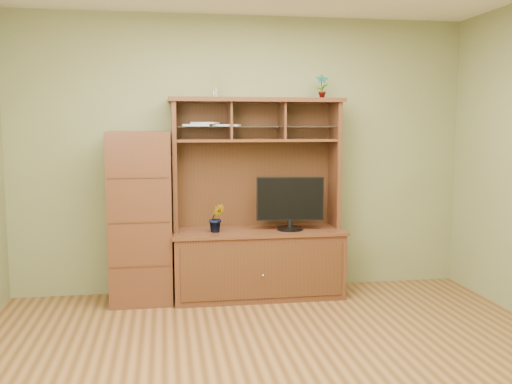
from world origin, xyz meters
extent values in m
cube|color=#563618|center=(0.00, 0.00, -0.01)|extent=(4.50, 4.00, 0.02)
cube|color=olive|center=(0.00, 2.01, 1.35)|extent=(4.50, 0.02, 2.70)
cube|color=olive|center=(0.00, -2.01, 1.35)|extent=(4.50, 0.02, 2.70)
cube|color=#421F13|center=(0.10, 1.71, 0.31)|extent=(1.60, 0.55, 0.62)
cube|color=#3D1F10|center=(0.10, 1.42, 0.31)|extent=(1.50, 0.01, 0.50)
sphere|color=silver|center=(0.10, 1.41, 0.28)|extent=(0.02, 0.02, 0.02)
cube|color=#421F13|center=(0.10, 1.71, 0.64)|extent=(1.64, 0.59, 0.03)
cube|color=#421F13|center=(-0.68, 1.80, 1.27)|extent=(0.04, 0.35, 1.25)
cube|color=#421F13|center=(0.88, 1.80, 1.27)|extent=(0.04, 0.35, 1.25)
cube|color=#3D1F10|center=(0.10, 1.97, 1.27)|extent=(1.52, 0.02, 1.25)
cube|color=#421F13|center=(0.10, 1.80, 1.88)|extent=(1.66, 0.40, 0.04)
cube|color=#421F13|center=(0.10, 1.80, 1.50)|extent=(1.52, 0.32, 0.02)
cube|color=#421F13|center=(-0.15, 1.80, 1.69)|extent=(0.02, 0.31, 0.35)
cube|color=#421F13|center=(0.35, 1.80, 1.69)|extent=(0.02, 0.31, 0.35)
cube|color=silver|center=(0.10, 1.79, 1.63)|extent=(1.50, 0.27, 0.01)
cylinder|color=black|center=(0.40, 1.65, 0.66)|extent=(0.25, 0.25, 0.02)
cylinder|color=black|center=(0.40, 1.65, 0.71)|extent=(0.05, 0.05, 0.08)
cube|color=black|center=(0.40, 1.65, 0.95)|extent=(0.64, 0.13, 0.42)
imported|color=#27531C|center=(-0.30, 1.65, 0.78)|extent=(0.15, 0.13, 0.27)
imported|color=#3A6322|center=(0.74, 1.80, 2.02)|extent=(0.13, 0.10, 0.23)
cylinder|color=silver|center=(-0.30, 1.80, 1.95)|extent=(0.05, 0.05, 0.09)
cylinder|color=olive|center=(-0.30, 1.80, 2.08)|extent=(0.03, 0.03, 0.17)
cube|color=silver|center=(-0.46, 1.80, 1.64)|extent=(0.29, 0.25, 0.02)
cube|color=silver|center=(-0.39, 1.80, 1.66)|extent=(0.28, 0.25, 0.02)
cube|color=silver|center=(-0.18, 1.80, 1.64)|extent=(0.28, 0.25, 0.02)
cube|color=#421F13|center=(-1.00, 1.72, 0.79)|extent=(0.57, 0.51, 1.59)
cube|color=#3D1F10|center=(-1.00, 1.47, 0.40)|extent=(0.53, 0.01, 0.02)
cube|color=#3D1F10|center=(-1.00, 1.47, 0.79)|extent=(0.53, 0.01, 0.01)
cube|color=#3D1F10|center=(-1.00, 1.47, 1.19)|extent=(0.53, 0.01, 0.02)
camera|label=1|loc=(-0.77, -3.59, 1.64)|focal=40.00mm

